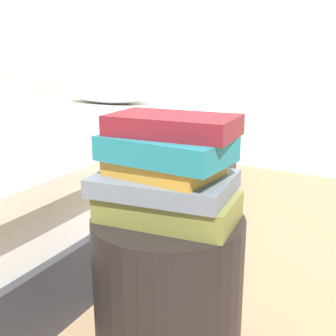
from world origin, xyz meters
The scene contains 7 objects.
bed centered at (-1.13, 0.52, 0.23)m, with size 1.64×2.09×0.62m.
side_table centered at (0.00, 0.00, 0.21)m, with size 0.34×0.34×0.42m, color black.
book_olive centered at (0.01, -0.01, 0.45)m, with size 0.29×0.17×0.06m, color olive.
book_slate centered at (-0.01, 0.00, 0.50)m, with size 0.29×0.21×0.04m, color slate.
book_ochre centered at (-0.01, 0.00, 0.53)m, with size 0.22×0.16×0.03m, color #B7842D.
book_teal centered at (0.00, -0.01, 0.58)m, with size 0.26×0.16×0.05m, color #1E727F.
book_maroon centered at (0.01, 0.01, 0.62)m, with size 0.26×0.15×0.04m, color maroon.
Camera 1 is at (0.44, -0.75, 0.78)m, focal length 45.73 mm.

